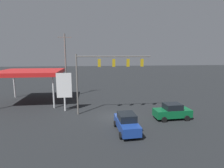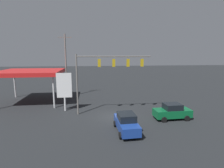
{
  "view_description": "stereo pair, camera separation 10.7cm",
  "coord_description": "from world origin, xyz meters",
  "px_view_note": "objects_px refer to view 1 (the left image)",
  "views": [
    {
      "loc": [
        2.94,
        20.98,
        7.78
      ],
      "look_at": [
        0.0,
        -2.0,
        3.86
      ],
      "focal_mm": 28.0,
      "sensor_mm": 36.0,
      "label": 1
    },
    {
      "loc": [
        2.83,
        21.0,
        7.78
      ],
      "look_at": [
        0.0,
        -2.0,
        3.86
      ],
      "focal_mm": 28.0,
      "sensor_mm": 36.0,
      "label": 2
    }
  ],
  "objects_px": {
    "utility_pole": "(66,65)",
    "sedan_far": "(172,111)",
    "traffic_signal_assembly": "(106,68)",
    "sedan_waiting": "(127,123)",
    "price_sign": "(64,86)"
  },
  "relations": [
    {
      "from": "price_sign",
      "to": "sedan_far",
      "type": "distance_m",
      "value": 14.47
    },
    {
      "from": "price_sign",
      "to": "sedan_waiting",
      "type": "height_order",
      "value": "price_sign"
    },
    {
      "from": "sedan_waiting",
      "to": "sedan_far",
      "type": "bearing_deg",
      "value": 112.1
    },
    {
      "from": "utility_pole",
      "to": "price_sign",
      "type": "bearing_deg",
      "value": 95.22
    },
    {
      "from": "traffic_signal_assembly",
      "to": "sedan_waiting",
      "type": "xyz_separation_m",
      "value": [
        -1.45,
        5.98,
        -5.07
      ]
    },
    {
      "from": "utility_pole",
      "to": "price_sign",
      "type": "relative_size",
      "value": 2.14
    },
    {
      "from": "utility_pole",
      "to": "sedan_far",
      "type": "bearing_deg",
      "value": 137.33
    },
    {
      "from": "utility_pole",
      "to": "sedan_waiting",
      "type": "height_order",
      "value": "utility_pole"
    },
    {
      "from": "utility_pole",
      "to": "sedan_far",
      "type": "height_order",
      "value": "utility_pole"
    },
    {
      "from": "traffic_signal_assembly",
      "to": "utility_pole",
      "type": "distance_m",
      "value": 11.78
    },
    {
      "from": "traffic_signal_assembly",
      "to": "sedan_waiting",
      "type": "relative_size",
      "value": 2.18
    },
    {
      "from": "traffic_signal_assembly",
      "to": "sedan_far",
      "type": "distance_m",
      "value": 9.75
    },
    {
      "from": "utility_pole",
      "to": "price_sign",
      "type": "height_order",
      "value": "utility_pole"
    },
    {
      "from": "price_sign",
      "to": "sedan_waiting",
      "type": "bearing_deg",
      "value": 132.83
    },
    {
      "from": "sedan_far",
      "to": "sedan_waiting",
      "type": "bearing_deg",
      "value": 22.77
    }
  ]
}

